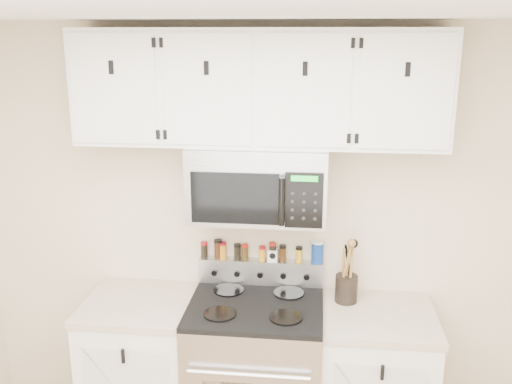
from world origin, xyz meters
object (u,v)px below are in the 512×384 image
at_px(salt_canister, 317,252).
at_px(utensil_crock, 346,286).
at_px(range, 256,375).
at_px(microwave, 258,182).

bearing_deg(salt_canister, utensil_crock, -37.72).
relative_size(range, microwave, 1.45).
xyz_separation_m(microwave, salt_canister, (0.34, 0.16, -0.46)).
distance_m(utensil_crock, salt_canister, 0.27).
distance_m(microwave, utensil_crock, 0.80).
height_order(range, salt_canister, salt_canister).
height_order(microwave, utensil_crock, microwave).
height_order(utensil_crock, salt_canister, utensil_crock).
bearing_deg(microwave, utensil_crock, 2.45).
distance_m(range, salt_canister, 0.81).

